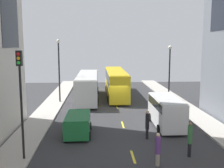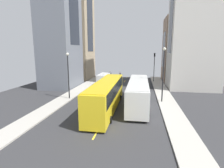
# 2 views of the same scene
# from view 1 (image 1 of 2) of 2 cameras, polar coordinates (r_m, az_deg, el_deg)

# --- Properties ---
(ground_plane) EXTENTS (41.81, 41.81, 0.00)m
(ground_plane) POSITION_cam_1_polar(r_m,az_deg,el_deg) (31.12, 1.07, -4.89)
(ground_plane) COLOR #333335
(sidewalk_west) EXTENTS (2.50, 44.00, 0.15)m
(sidewalk_west) POSITION_cam_1_polar(r_m,az_deg,el_deg) (31.49, -13.00, -4.81)
(sidewalk_west) COLOR #B2ADA3
(sidewalk_west) RESTS_ON ground
(sidewalk_east) EXTENTS (2.50, 44.00, 0.15)m
(sidewalk_east) POSITION_cam_1_polar(r_m,az_deg,el_deg) (32.56, 14.68, -4.44)
(sidewalk_east) COLOR #B2ADA3
(sidewalk_east) RESTS_ON ground
(lane_stripe_1) EXTENTS (0.16, 2.00, 0.01)m
(lane_stripe_1) POSITION_cam_1_polar(r_m,az_deg,el_deg) (17.83, 4.47, -15.12)
(lane_stripe_1) COLOR yellow
(lane_stripe_1) RESTS_ON ground
(lane_stripe_2) EXTENTS (0.16, 2.00, 0.01)m
(lane_stripe_2) POSITION_cam_1_polar(r_m,az_deg,el_deg) (24.37, 2.29, -8.61)
(lane_stripe_2) COLOR yellow
(lane_stripe_2) RESTS_ON ground
(lane_stripe_3) EXTENTS (0.16, 2.00, 0.01)m
(lane_stripe_3) POSITION_cam_1_polar(r_m,az_deg,el_deg) (31.11, 1.07, -4.88)
(lane_stripe_3) COLOR yellow
(lane_stripe_3) RESTS_ON ground
(lane_stripe_4) EXTENTS (0.16, 2.00, 0.01)m
(lane_stripe_4) POSITION_cam_1_polar(r_m,az_deg,el_deg) (37.95, 0.30, -2.48)
(lane_stripe_4) COLOR yellow
(lane_stripe_4) RESTS_ON ground
(lane_stripe_5) EXTENTS (0.16, 2.00, 0.01)m
(lane_stripe_5) POSITION_cam_1_polar(r_m,az_deg,el_deg) (44.84, -0.23, -0.82)
(lane_stripe_5) COLOR yellow
(lane_stripe_5) RESTS_ON ground
(lane_stripe_6) EXTENTS (0.16, 2.00, 0.01)m
(lane_stripe_6) POSITION_cam_1_polar(r_m,az_deg,el_deg) (51.75, -0.62, 0.40)
(lane_stripe_6) COLOR yellow
(lane_stripe_6) RESTS_ON ground
(city_bus_white) EXTENTS (2.81, 12.88, 3.35)m
(city_bus_white) POSITION_cam_1_polar(r_m,az_deg,el_deg) (35.22, -5.19, -0.05)
(city_bus_white) COLOR silver
(city_bus_white) RESTS_ON ground
(streetcar_yellow) EXTENTS (2.70, 13.98, 3.59)m
(streetcar_yellow) POSITION_cam_1_polar(r_m,az_deg,el_deg) (37.60, 0.83, 0.69)
(streetcar_yellow) COLOR yellow
(streetcar_yellow) RESTS_ON ground
(delivery_van_white) EXTENTS (2.25, 5.87, 2.58)m
(delivery_van_white) POSITION_cam_1_polar(r_m,az_deg,el_deg) (23.94, 11.40, -5.34)
(delivery_van_white) COLOR white
(delivery_van_white) RESTS_ON ground
(car_green_0) EXTENTS (2.08, 4.01, 1.63)m
(car_green_0) POSITION_cam_1_polar(r_m,az_deg,el_deg) (21.69, -7.26, -8.19)
(car_green_0) COLOR #1E7238
(car_green_0) RESTS_ON ground
(pedestrian_waiting_curb) EXTENTS (0.29, 0.29, 2.20)m
(pedestrian_waiting_curb) POSITION_cam_1_polar(r_m,az_deg,el_deg) (20.71, 7.49, -8.31)
(pedestrian_waiting_curb) COLOR black
(pedestrian_waiting_curb) RESTS_ON ground
(pedestrian_crossing_near) EXTENTS (0.30, 0.30, 2.27)m
(pedestrian_crossing_near) POSITION_cam_1_polar(r_m,az_deg,el_deg) (18.05, 16.19, -10.98)
(pedestrian_crossing_near) COLOR black
(pedestrian_crossing_near) RESTS_ON ground
(pedestrian_walking_far) EXTENTS (0.34, 0.34, 2.00)m
(pedestrian_walking_far) POSITION_cam_1_polar(r_m,az_deg,el_deg) (16.45, 9.70, -13.31)
(pedestrian_walking_far) COLOR gray
(pedestrian_walking_far) RESTS_ON ground
(traffic_light_near_corner) EXTENTS (0.32, 0.44, 6.61)m
(traffic_light_near_corner) POSITION_cam_1_polar(r_m,az_deg,el_deg) (16.82, -18.86, -0.34)
(traffic_light_near_corner) COLOR black
(traffic_light_near_corner) RESTS_ON ground
(streetlamp_near) EXTENTS (0.44, 0.44, 7.63)m
(streetlamp_near) POSITION_cam_1_polar(r_m,az_deg,el_deg) (33.36, -11.19, 4.15)
(streetlamp_near) COLOR black
(streetlamp_near) RESTS_ON ground
(streetlamp_far) EXTENTS (0.44, 0.44, 6.89)m
(streetlamp_far) POSITION_cam_1_polar(r_m,az_deg,el_deg) (34.84, 12.11, 3.64)
(streetlamp_far) COLOR black
(streetlamp_far) RESTS_ON ground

